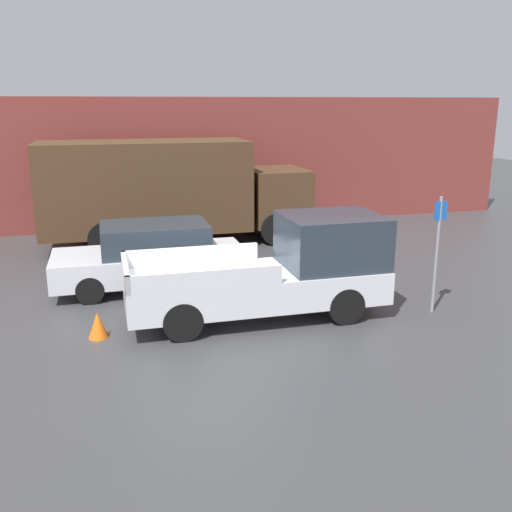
# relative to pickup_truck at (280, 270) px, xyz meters

# --- Properties ---
(ground_plane) EXTENTS (60.00, 60.00, 0.00)m
(ground_plane) POSITION_rel_pickup_truck_xyz_m (-1.63, 0.05, -1.00)
(ground_plane) COLOR #3D3D3F
(building_wall) EXTENTS (28.00, 0.15, 4.67)m
(building_wall) POSITION_rel_pickup_truck_xyz_m (-1.63, 9.69, 1.34)
(building_wall) COLOR brown
(building_wall) RESTS_ON ground
(pickup_truck) EXTENTS (5.47, 1.99, 2.15)m
(pickup_truck) POSITION_rel_pickup_truck_xyz_m (0.00, 0.00, 0.00)
(pickup_truck) COLOR silver
(pickup_truck) RESTS_ON ground
(car) EXTENTS (4.69, 1.99, 1.61)m
(car) POSITION_rel_pickup_truck_xyz_m (-2.50, 2.67, -0.19)
(car) COLOR silver
(car) RESTS_ON ground
(delivery_truck) EXTENTS (8.55, 2.62, 3.31)m
(delivery_truck) POSITION_rel_pickup_truck_xyz_m (-1.58, 7.21, 0.81)
(delivery_truck) COLOR #4C331E
(delivery_truck) RESTS_ON ground
(parking_sign) EXTENTS (0.30, 0.07, 2.57)m
(parking_sign) POSITION_rel_pickup_truck_xyz_m (3.28, -0.74, 0.45)
(parking_sign) COLOR gray
(parking_sign) RESTS_ON ground
(traffic_cone) EXTENTS (0.39, 0.39, 0.52)m
(traffic_cone) POSITION_rel_pickup_truck_xyz_m (-3.83, -0.30, -0.74)
(traffic_cone) COLOR orange
(traffic_cone) RESTS_ON ground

